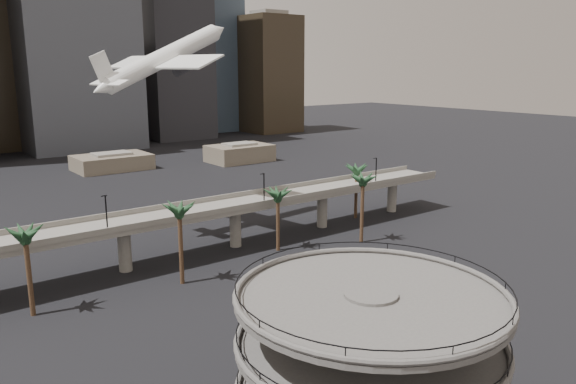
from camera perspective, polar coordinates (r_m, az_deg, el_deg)
parking_ramp at (r=48.98m, az=8.17°, el=-17.06°), size 22.20×22.20×17.35m
overpass at (r=102.19m, az=-10.64°, el=-2.68°), size 130.00×9.30×14.70m
palm_trees at (r=100.38m, az=-2.80°, el=-0.42°), size 76.40×18.40×14.00m
low_buildings at (r=185.48m, az=-20.99°, el=2.16°), size 135.00×27.50×6.80m
skyline at (r=257.56m, az=-24.93°, el=14.14°), size 269.00×86.00×124.93m
airborne_jet at (r=116.08m, az=-12.47°, el=13.12°), size 33.12×30.43×15.90m
car_a at (r=68.15m, az=1.07°, el=-16.56°), size 4.67×3.08×1.48m
car_b at (r=77.77m, az=8.53°, el=-12.86°), size 4.24×1.81×1.36m
car_c at (r=86.77m, az=15.34°, el=-10.40°), size 4.90×2.52×1.36m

